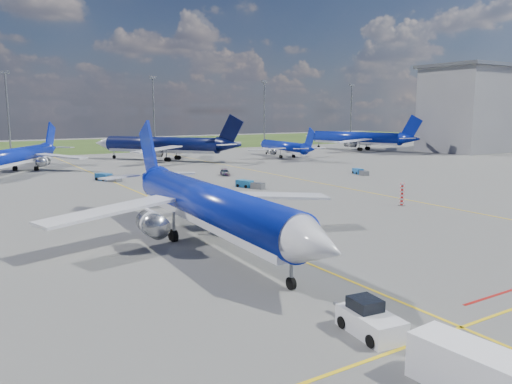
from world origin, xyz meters
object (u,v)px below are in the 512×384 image
pushback_tug (369,320)px  baggage_tug_e (360,172)px  bg_jet_nnw (20,172)px  service_car_b (178,194)px  baggage_tug_c (108,178)px  bg_jet_ene (356,150)px  service_car_c (225,172)px  service_van (468,368)px  warning_post (402,194)px  bg_jet_n (163,160)px  main_airliner (210,244)px  baggage_tug_w (249,184)px  bg_jet_ne (284,157)px

pushback_tug → baggage_tug_e: bearing=53.9°
bg_jet_nnw → service_car_b: bg_jet_nnw is taller
bg_jet_nnw → baggage_tug_c: (11.62, -22.35, 0.59)m
baggage_tug_c → baggage_tug_e: 47.91m
bg_jet_ene → service_car_c: (-65.77, -34.08, 0.57)m
bg_jet_ene → baggage_tug_c: (-87.30, -29.85, 0.59)m
service_car_c → baggage_tug_c: size_ratio=0.69×
pushback_tug → service_van: size_ratio=1.14×
warning_post → service_car_b: 30.71m
pushback_tug → service_car_c: pushback_tug is taller
bg_jet_n → bg_jet_nnw: bearing=-26.5°
bg_jet_nnw → bg_jet_ene: bg_jet_ene is taller
bg_jet_ene → service_car_c: bearing=8.3°
baggage_tug_c → bg_jet_ene: bearing=-6.0°
baggage_tug_e → service_car_b: bearing=-156.1°
main_airliner → baggage_tug_w: size_ratio=7.94×
bg_jet_ne → warning_post: bearing=74.4°
bg_jet_nnw → pushback_tug: (7.00, -92.26, 0.76)m
pushback_tug → baggage_tug_e: size_ratio=1.18×
bg_jet_nnw → warning_post: bearing=-27.8°
warning_post → bg_jet_n: bearing=93.3°
main_airliner → warning_post: bearing=9.8°
bg_jet_nnw → service_car_c: 42.49m
baggage_tug_w → service_van: bearing=-133.4°
bg_jet_n → bg_jet_ne: 32.15m
bg_jet_n → service_van: (-27.36, -106.74, 1.09)m
bg_jet_ne → service_car_b: 66.79m
bg_jet_n → bg_jet_ne: bg_jet_n is taller
main_airliner → service_car_c: main_airliner is taller
service_car_c → baggage_tug_e: size_ratio=0.82×
bg_jet_nnw → main_airliner: bearing=-51.2°
bg_jet_n → service_car_c: size_ratio=10.86×
bg_jet_ne → service_car_c: 40.38m
bg_jet_ne → bg_jet_ene: bearing=-159.1°
baggage_tug_w → bg_jet_ene: bearing=14.1°
service_car_c → baggage_tug_c: bearing=-170.9°
warning_post → baggage_tug_e: bearing=56.0°
bg_jet_n → baggage_tug_w: size_ratio=8.20×
warning_post → bg_jet_n: (-4.24, 74.43, -1.50)m
warning_post → pushback_tug: bearing=-140.4°
bg_jet_ene → pushback_tug: bg_jet_ene is taller
pushback_tug → service_van: bearing=-88.0°
baggage_tug_e → bg_jet_n: bearing=130.2°
bg_jet_nnw → service_van: size_ratio=7.38×
bg_jet_n → service_car_b: 57.15m
pushback_tug → baggage_tug_w: bearing=73.0°
bg_jet_ene → pushback_tug: size_ratio=7.41×
bg_jet_n → baggage_tug_w: (-4.82, -50.51, 0.54)m
baggage_tug_c → baggage_tug_e: bearing=-45.6°
bg_jet_ne → bg_jet_n: bearing=-10.0°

